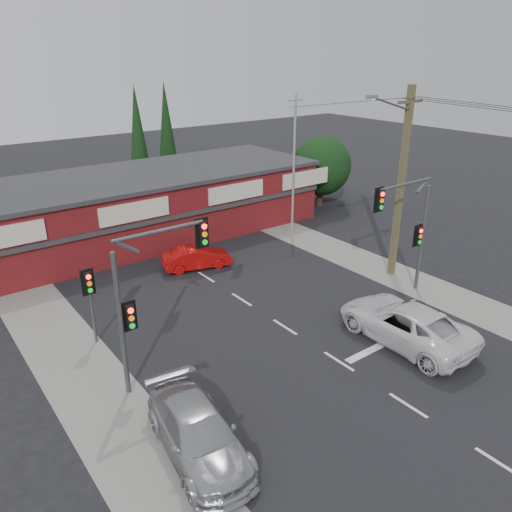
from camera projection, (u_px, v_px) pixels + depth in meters
ground at (317, 348)px, 20.86m from camera, size 120.00×120.00×0.00m
road_strip at (247, 303)px, 24.55m from camera, size 14.00×70.00×0.01m
verge_left at (74, 363)px, 19.82m from camera, size 3.00×70.00×0.02m
verge_right at (364, 262)px, 29.28m from camera, size 3.00×70.00×0.02m
stop_line at (399, 336)px, 21.70m from camera, size 6.50×0.35×0.01m
white_suv at (405, 323)px, 21.09m from camera, size 2.85×6.07×1.68m
silver_suv at (198, 433)px, 15.16m from camera, size 2.78×5.34×1.48m
red_sedan at (197, 258)px, 28.26m from camera, size 4.09×2.34×1.27m
lane_dashes at (310, 343)px, 21.16m from camera, size 0.12×38.41×0.01m
shop_building at (124, 208)px, 32.02m from camera, size 27.30×8.40×4.22m
tree_cluster at (319, 168)px, 39.33m from camera, size 5.90×5.10×5.50m
conifer_near at (138, 135)px, 38.42m from camera, size 1.80×1.80×9.25m
conifer_far at (166, 128)px, 41.84m from camera, size 1.80×1.80×9.25m
traffic_mast_left at (147, 287)px, 17.26m from camera, size 3.77×0.27×5.97m
traffic_mast_right at (411, 221)px, 23.92m from camera, size 3.96×0.27×5.97m
pedestal_signal at (90, 291)px, 20.37m from camera, size 0.55×0.27×3.38m
utility_pole at (400, 179)px, 25.66m from camera, size 4.38×0.59×10.00m
steel_pole at (294, 162)px, 32.93m from camera, size 1.20×0.16×9.00m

